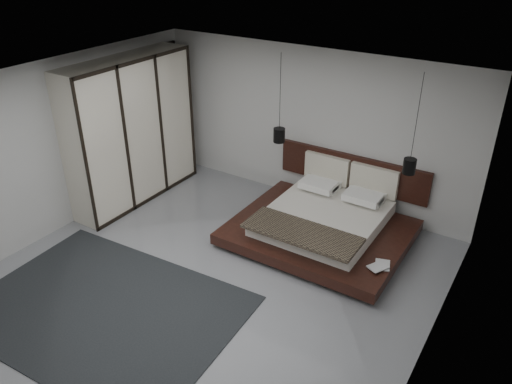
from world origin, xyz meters
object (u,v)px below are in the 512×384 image
Objects in this scene: wardrobe at (132,131)px; rug at (104,309)px; bed at (324,221)px; pendant_left at (279,135)px; pendant_right at (409,166)px; lattice_screen at (164,111)px.

wardrobe reaches higher than rug.
pendant_left is at bearing 159.23° from bed.
pendant_right is (1.12, 0.42, 1.11)m from bed.
lattice_screen is 1.72× the size of pendant_left.
pendant_left is 2.24m from pendant_right.
bed reaches higher than rug.
bed is 1.65m from pendant_left.
pendant_left reaches higher than bed.
pendant_left is 0.43× the size of rug.
pendant_right is 0.43× the size of rug.
wardrobe reaches higher than bed.
lattice_screen is at bearing 119.71° from rug.
lattice_screen reaches higher than rug.
pendant_right reaches higher than wardrobe.
lattice_screen is 1.17m from wardrobe.
pendant_left is (-1.12, 0.42, 1.13)m from bed.
bed is at bearing -8.04° from lattice_screen.
bed is at bearing 9.49° from wardrobe.
pendant_right is (2.24, 0.00, -0.02)m from pendant_left.
wardrobe is (-3.58, -0.60, 1.02)m from bed.
bed is (3.83, -0.54, -1.02)m from lattice_screen.
lattice_screen is 4.95m from pendant_right.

